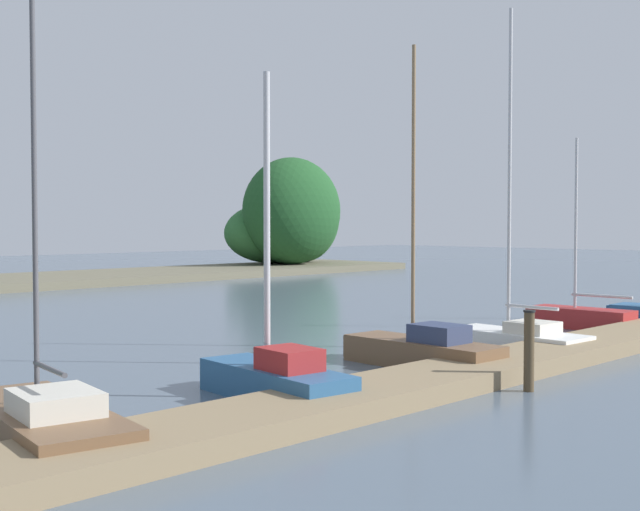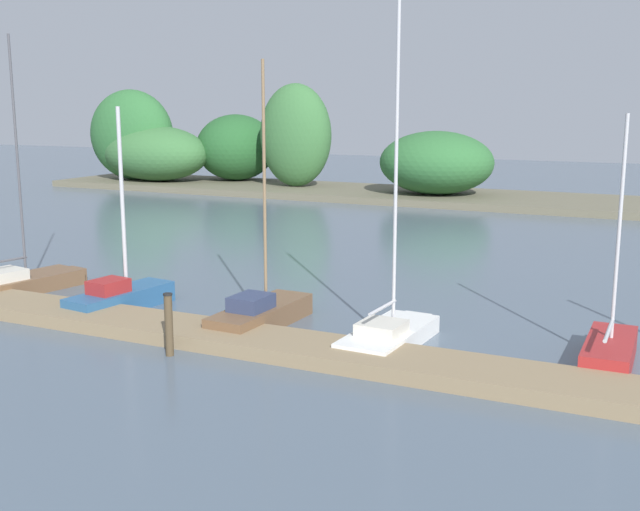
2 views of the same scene
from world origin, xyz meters
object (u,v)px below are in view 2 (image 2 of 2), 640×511
object	(u,v)px
sailboat_1	(21,282)
sailboat_3	(263,312)
sailboat_2	(123,295)
sailboat_4	(390,331)
mooring_piling_1	(169,324)
sailboat_5	(610,349)

from	to	relation	value
sailboat_1	sailboat_3	bearing A→B (deg)	-79.95
sailboat_2	sailboat_4	xyz separation A→B (m)	(8.08, 0.08, -0.06)
sailboat_3	mooring_piling_1	distance (m)	3.18
sailboat_2	sailboat_4	bearing A→B (deg)	-82.02
sailboat_3	sailboat_4	distance (m)	3.63
sailboat_1	sailboat_4	distance (m)	12.26
mooring_piling_1	sailboat_1	bearing A→B (deg)	158.54
sailboat_1	mooring_piling_1	size ratio (longest dim) A/B	5.23
sailboat_3	sailboat_4	world-z (taller)	sailboat_4
sailboat_1	mooring_piling_1	world-z (taller)	sailboat_1
sailboat_3	sailboat_1	bearing A→B (deg)	92.21
sailboat_3	sailboat_5	distance (m)	8.59
sailboat_3	mooring_piling_1	size ratio (longest dim) A/B	4.61
sailboat_4	sailboat_3	bearing A→B (deg)	90.88
sailboat_2	sailboat_5	bearing A→B (deg)	-78.48
sailboat_2	sailboat_5	size ratio (longest dim) A/B	1.02
sailboat_1	sailboat_4	bearing A→B (deg)	-80.51
sailboat_2	sailboat_3	size ratio (longest dim) A/B	0.83
sailboat_4	sailboat_2	bearing A→B (deg)	93.56
sailboat_1	sailboat_5	world-z (taller)	sailboat_1
sailboat_2	mooring_piling_1	bearing A→B (deg)	-120.16
sailboat_2	sailboat_5	distance (m)	13.05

